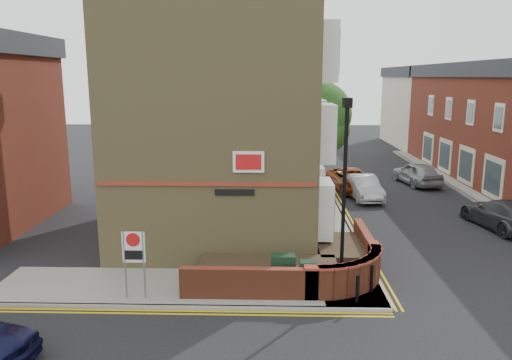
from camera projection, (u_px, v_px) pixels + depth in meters
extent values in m
plane|color=black|center=(293.00, 310.00, 15.32)|extent=(120.00, 120.00, 0.00)
cube|color=gray|center=(188.00, 287.00, 16.87)|extent=(13.00, 3.00, 0.12)
cube|color=gray|center=(314.00, 191.00, 30.91)|extent=(2.00, 32.00, 0.12)
cube|color=gray|center=(180.00, 307.00, 15.40)|extent=(13.00, 0.15, 0.12)
cube|color=gray|center=(330.00, 191.00, 30.88)|extent=(0.15, 32.00, 0.12)
cube|color=gray|center=(481.00, 205.00, 27.72)|extent=(0.15, 40.00, 0.12)
cube|color=gold|center=(179.00, 312.00, 15.17)|extent=(13.00, 0.28, 0.01)
cube|color=gold|center=(334.00, 192.00, 30.89)|extent=(0.28, 32.00, 0.01)
cube|color=olive|center=(220.00, 109.00, 22.09)|extent=(8.00, 10.00, 11.00)
cube|color=maroon|center=(206.00, 184.00, 17.63)|extent=(7.80, 0.06, 0.15)
cube|color=white|center=(249.00, 162.00, 17.42)|extent=(1.10, 0.05, 0.75)
cube|color=black|center=(235.00, 192.00, 17.66)|extent=(1.40, 0.04, 0.22)
cylinder|color=black|center=(344.00, 203.00, 15.81)|extent=(0.12, 0.12, 6.00)
cylinder|color=black|center=(341.00, 280.00, 16.34)|extent=(0.20, 0.20, 0.80)
cube|color=black|center=(347.00, 103.00, 15.17)|extent=(0.25, 0.50, 0.30)
cube|color=black|center=(283.00, 272.00, 16.45)|extent=(0.80, 0.45, 1.20)
cube|color=black|center=(308.00, 277.00, 16.15)|extent=(0.55, 0.40, 1.10)
cylinder|color=black|center=(357.00, 288.00, 15.54)|extent=(0.11, 0.11, 0.90)
cylinder|color=black|center=(372.00, 278.00, 16.31)|extent=(0.11, 0.11, 0.90)
cylinder|color=slate|center=(125.00, 265.00, 15.71)|extent=(0.06, 0.06, 2.20)
cylinder|color=slate|center=(144.00, 265.00, 15.69)|extent=(0.06, 0.06, 2.20)
cube|color=white|center=(134.00, 247.00, 15.58)|extent=(0.72, 0.04, 1.00)
cylinder|color=red|center=(133.00, 240.00, 15.50)|extent=(0.44, 0.02, 0.44)
cube|color=beige|center=(418.00, 111.00, 51.39)|extent=(5.00, 12.00, 7.00)
cube|color=#2A2D32|center=(421.00, 72.00, 50.57)|extent=(5.40, 12.40, 1.00)
cylinder|color=#382B1E|center=(318.00, 159.00, 28.48)|extent=(0.24, 0.24, 4.55)
sphere|color=#1F4316|center=(319.00, 114.00, 27.95)|extent=(3.64, 3.64, 3.64)
sphere|color=#1F4316|center=(327.00, 129.00, 27.81)|extent=(2.60, 2.60, 2.60)
sphere|color=#1F4316|center=(313.00, 121.00, 28.44)|extent=(2.86, 2.86, 2.86)
cylinder|color=#382B1E|center=(308.00, 138.00, 36.25)|extent=(0.24, 0.24, 5.04)
sphere|color=#1F4316|center=(309.00, 98.00, 35.67)|extent=(4.03, 4.03, 4.03)
sphere|color=#1F4316|center=(314.00, 112.00, 35.55)|extent=(2.88, 2.88, 2.88)
sphere|color=#1F4316|center=(304.00, 105.00, 36.17)|extent=(3.17, 3.17, 3.17)
cylinder|color=#382B1E|center=(301.00, 129.00, 44.11)|extent=(0.24, 0.24, 4.76)
sphere|color=#1F4316|center=(302.00, 98.00, 43.56)|extent=(3.81, 3.81, 3.81)
sphere|color=#1F4316|center=(306.00, 108.00, 43.43)|extent=(2.72, 2.72, 2.72)
sphere|color=#1F4316|center=(298.00, 103.00, 44.05)|extent=(2.99, 2.99, 2.99)
cylinder|color=black|center=(310.00, 145.00, 39.37)|extent=(0.10, 0.10, 3.20)
imported|color=black|center=(310.00, 119.00, 38.94)|extent=(0.20, 0.16, 1.00)
imported|color=#A0A1A7|center=(364.00, 187.00, 29.16)|extent=(1.80, 4.24, 1.36)
imported|color=maroon|center=(352.00, 180.00, 31.25)|extent=(3.04, 5.23, 1.37)
imported|color=#34363A|center=(503.00, 214.00, 23.43)|extent=(2.85, 5.15, 1.41)
imported|color=gray|center=(417.00, 173.00, 33.00)|extent=(2.61, 4.69, 1.51)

